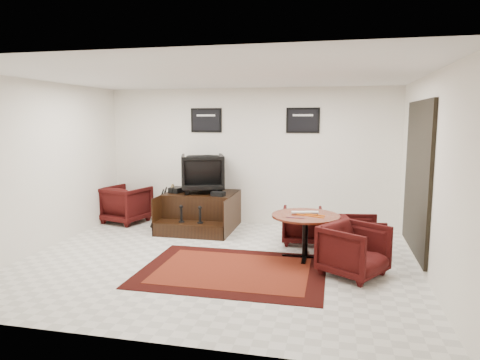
# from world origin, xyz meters

# --- Properties ---
(ground) EXTENTS (6.00, 6.00, 0.00)m
(ground) POSITION_xyz_m (0.00, 0.00, 0.00)
(ground) COLOR silver
(ground) RESTS_ON ground
(room_shell) EXTENTS (6.02, 5.02, 2.81)m
(room_shell) POSITION_xyz_m (0.41, 0.12, 1.79)
(room_shell) COLOR white
(room_shell) RESTS_ON ground
(area_rug) EXTENTS (2.63, 1.98, 0.01)m
(area_rug) POSITION_xyz_m (0.35, -0.38, 0.01)
(area_rug) COLOR black
(area_rug) RESTS_ON ground
(shine_podium) EXTENTS (1.39, 1.43, 0.71)m
(shine_podium) POSITION_xyz_m (-0.85, 1.88, 0.33)
(shine_podium) COLOR black
(shine_podium) RESTS_ON ground
(shine_chair) EXTENTS (1.04, 1.01, 0.85)m
(shine_chair) POSITION_xyz_m (-0.85, 2.02, 1.14)
(shine_chair) COLOR black
(shine_chair) RESTS_ON shine_podium
(shoes_pair) EXTENTS (0.29, 0.34, 0.11)m
(shoes_pair) POSITION_xyz_m (-1.33, 1.83, 0.77)
(shoes_pair) COLOR black
(shoes_pair) RESTS_ON shine_podium
(polish_kit) EXTENTS (0.27, 0.21, 0.09)m
(polish_kit) POSITION_xyz_m (-0.42, 1.62, 0.76)
(polish_kit) COLOR black
(polish_kit) RESTS_ON shine_podium
(umbrella_black) EXTENTS (0.31, 0.12, 0.84)m
(umbrella_black) POSITION_xyz_m (-1.67, 1.65, 0.42)
(umbrella_black) COLOR black
(umbrella_black) RESTS_ON ground
(umbrella_hooked) EXTENTS (0.32, 0.12, 0.86)m
(umbrella_hooked) POSITION_xyz_m (-1.67, 1.81, 0.43)
(umbrella_hooked) COLOR black
(umbrella_hooked) RESTS_ON ground
(armchair_side) EXTENTS (1.01, 0.97, 0.86)m
(armchair_side) POSITION_xyz_m (-2.55, 2.00, 0.43)
(armchair_side) COLOR black
(armchair_side) RESTS_ON ground
(meeting_table) EXTENTS (1.06, 1.06, 0.69)m
(meeting_table) POSITION_xyz_m (1.32, 0.45, 0.61)
(meeting_table) COLOR #4A160A
(meeting_table) RESTS_ON ground
(table_chair_back) EXTENTS (0.72, 0.68, 0.70)m
(table_chair_back) POSITION_xyz_m (1.21, 1.27, 0.35)
(table_chair_back) COLOR black
(table_chair_back) RESTS_ON ground
(table_chair_window) EXTENTS (0.71, 0.75, 0.68)m
(table_chair_window) POSITION_xyz_m (2.19, 0.84, 0.34)
(table_chair_window) COLOR black
(table_chair_window) RESTS_ON ground
(table_chair_corner) EXTENTS (1.03, 1.04, 0.80)m
(table_chair_corner) POSITION_xyz_m (2.04, -0.18, 0.40)
(table_chair_corner) COLOR black
(table_chair_corner) RESTS_ON ground
(paper_roll) EXTENTS (0.42, 0.14, 0.05)m
(paper_roll) POSITION_xyz_m (1.31, 0.51, 0.72)
(paper_roll) COLOR silver
(paper_roll) RESTS_ON meeting_table
(table_clutter) EXTENTS (0.57, 0.33, 0.01)m
(table_clutter) POSITION_xyz_m (1.36, 0.39, 0.70)
(table_clutter) COLOR orange
(table_clutter) RESTS_ON meeting_table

